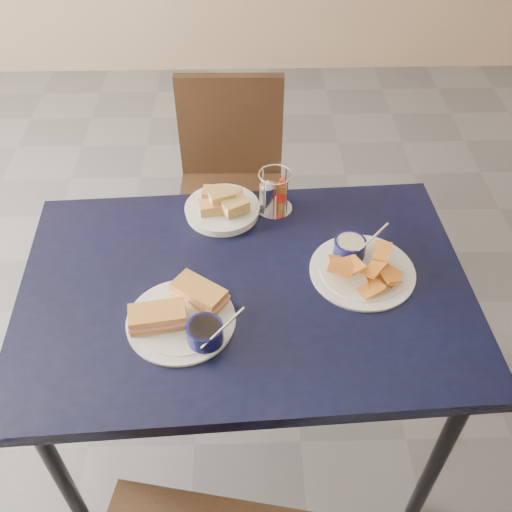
{
  "coord_description": "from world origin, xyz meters",
  "views": [
    {
      "loc": [
        0.19,
        -1.27,
        1.88
      ],
      "look_at": [
        0.22,
        -0.2,
        0.82
      ],
      "focal_mm": 40.0,
      "sensor_mm": 36.0,
      "label": 1
    }
  ],
  "objects_px": {
    "condiment_caddy": "(273,194)",
    "plantain_plate": "(359,264)",
    "bread_basket": "(223,206)",
    "chair_far": "(231,173)",
    "dining_table": "(246,301)",
    "sandwich_plate": "(185,315)"
  },
  "relations": [
    {
      "from": "sandwich_plate",
      "to": "plantain_plate",
      "type": "bearing_deg",
      "value": 20.48
    },
    {
      "from": "chair_far",
      "to": "dining_table",
      "type": "bearing_deg",
      "value": -86.47
    },
    {
      "from": "sandwich_plate",
      "to": "chair_far",
      "type": "bearing_deg",
      "value": 83.94
    },
    {
      "from": "condiment_caddy",
      "to": "bread_basket",
      "type": "bearing_deg",
      "value": -174.45
    },
    {
      "from": "bread_basket",
      "to": "condiment_caddy",
      "type": "height_order",
      "value": "condiment_caddy"
    },
    {
      "from": "bread_basket",
      "to": "sandwich_plate",
      "type": "bearing_deg",
      "value": -101.86
    },
    {
      "from": "chair_far",
      "to": "condiment_caddy",
      "type": "height_order",
      "value": "condiment_caddy"
    },
    {
      "from": "sandwich_plate",
      "to": "condiment_caddy",
      "type": "height_order",
      "value": "condiment_caddy"
    },
    {
      "from": "dining_table",
      "to": "chair_far",
      "type": "height_order",
      "value": "chair_far"
    },
    {
      "from": "chair_far",
      "to": "plantain_plate",
      "type": "distance_m",
      "value": 0.91
    },
    {
      "from": "dining_table",
      "to": "plantain_plate",
      "type": "relative_size",
      "value": 4.32
    },
    {
      "from": "dining_table",
      "to": "sandwich_plate",
      "type": "distance_m",
      "value": 0.22
    },
    {
      "from": "bread_basket",
      "to": "chair_far",
      "type": "bearing_deg",
      "value": 88.6
    },
    {
      "from": "chair_far",
      "to": "bread_basket",
      "type": "bearing_deg",
      "value": -91.4
    },
    {
      "from": "chair_far",
      "to": "plantain_plate",
      "type": "bearing_deg",
      "value": -65.08
    },
    {
      "from": "plantain_plate",
      "to": "condiment_caddy",
      "type": "relative_size",
      "value": 2.13
    },
    {
      "from": "chair_far",
      "to": "bread_basket",
      "type": "relative_size",
      "value": 3.91
    },
    {
      "from": "bread_basket",
      "to": "condiment_caddy",
      "type": "relative_size",
      "value": 1.65
    },
    {
      "from": "chair_far",
      "to": "condiment_caddy",
      "type": "xyz_separation_m",
      "value": [
        0.14,
        -0.52,
        0.3
      ]
    },
    {
      "from": "dining_table",
      "to": "condiment_caddy",
      "type": "height_order",
      "value": "condiment_caddy"
    },
    {
      "from": "dining_table",
      "to": "sandwich_plate",
      "type": "xyz_separation_m",
      "value": [
        -0.15,
        -0.12,
        0.09
      ]
    },
    {
      "from": "condiment_caddy",
      "to": "plantain_plate",
      "type": "bearing_deg",
      "value": -49.59
    }
  ]
}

